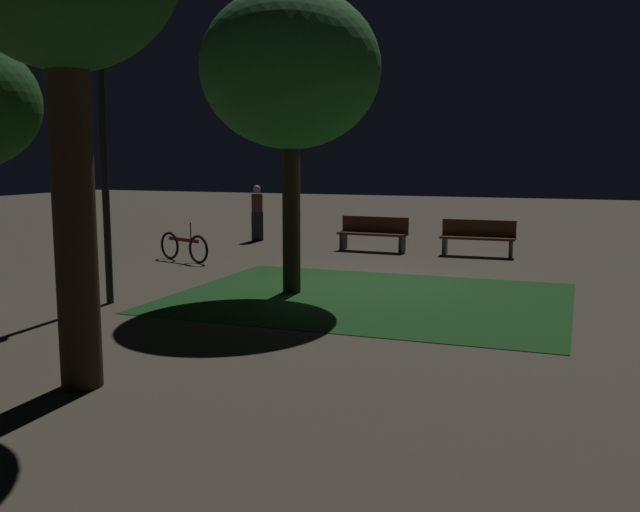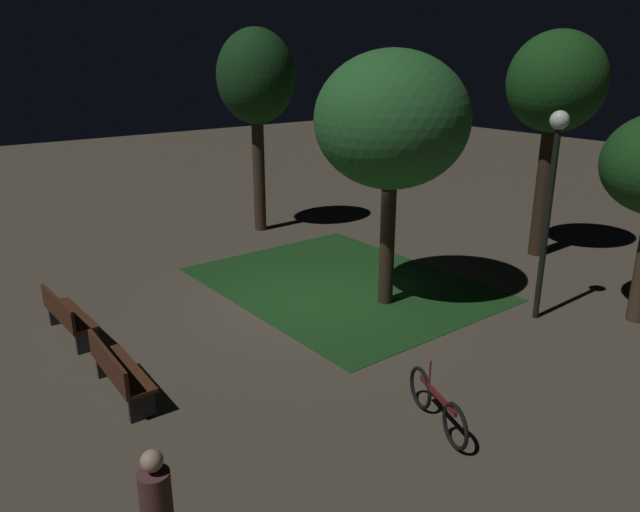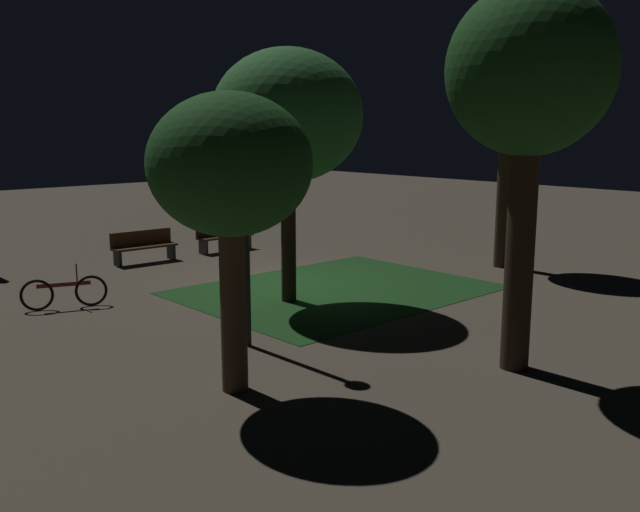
{
  "view_description": "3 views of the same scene",
  "coord_description": "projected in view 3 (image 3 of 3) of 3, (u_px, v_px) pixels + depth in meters",
  "views": [
    {
      "loc": [
        -3.72,
        12.94,
        2.44
      ],
      "look_at": [
        0.74,
        0.94,
        0.63
      ],
      "focal_mm": 39.69,
      "sensor_mm": 36.0,
      "label": 1
    },
    {
      "loc": [
        9.94,
        -7.3,
        5.2
      ],
      "look_at": [
        -0.43,
        0.77,
        0.79
      ],
      "focal_mm": 33.94,
      "sensor_mm": 36.0,
      "label": 2
    },
    {
      "loc": [
        10.38,
        12.53,
        3.72
      ],
      "look_at": [
        0.16,
        1.33,
        0.86
      ],
      "focal_mm": 38.66,
      "sensor_mm": 36.0,
      "label": 3
    }
  ],
  "objects": [
    {
      "name": "ground_plane",
      "position": [
        288.0,
        283.0,
        16.66
      ],
      "size": [
        60.0,
        60.0,
        0.0
      ],
      "primitive_type": "plane",
      "color": "#4C4438"
    },
    {
      "name": "lamp_post_plaza_west",
      "position": [
        245.0,
        178.0,
        11.34
      ],
      "size": [
        0.36,
        0.36,
        4.2
      ],
      "color": "black",
      "rests_on": "ground"
    },
    {
      "name": "tree_lawn_side",
      "position": [
        508.0,
        96.0,
        17.74
      ],
      "size": [
        2.27,
        2.27,
        5.92
      ],
      "color": "#38281C",
      "rests_on": "ground"
    },
    {
      "name": "tree_tall_center",
      "position": [
        529.0,
        78.0,
        9.97
      ],
      "size": [
        2.44,
        2.44,
        5.78
      ],
      "color": "#2D2116",
      "rests_on": "ground"
    },
    {
      "name": "bench_by_lamp",
      "position": [
        143.0,
        245.0,
        19.05
      ],
      "size": [
        1.82,
        0.55,
        0.88
      ],
      "color": "#422314",
      "rests_on": "ground"
    },
    {
      "name": "grass_lawn",
      "position": [
        336.0,
        290.0,
        15.9
      ],
      "size": [
        6.7,
        5.21,
        0.01
      ],
      "primitive_type": "cube",
      "color": "#194219",
      "rests_on": "ground"
    },
    {
      "name": "bench_near_trees",
      "position": [
        224.0,
        235.0,
        20.83
      ],
      "size": [
        1.81,
        0.52,
        0.88
      ],
      "color": "#422314",
      "rests_on": "ground"
    },
    {
      "name": "bicycle",
      "position": [
        64.0,
        292.0,
        14.23
      ],
      "size": [
        1.63,
        0.65,
        0.93
      ],
      "color": "black",
      "rests_on": "ground"
    },
    {
      "name": "tree_back_right",
      "position": [
        230.0,
        169.0,
        9.31
      ],
      "size": [
        2.25,
        2.25,
        4.2
      ],
      "color": "#423021",
      "rests_on": "ground"
    },
    {
      "name": "tree_back_left",
      "position": [
        287.0,
        117.0,
        14.19
      ],
      "size": [
        3.13,
        3.13,
        5.31
      ],
      "color": "#2D2116",
      "rests_on": "ground"
    }
  ]
}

